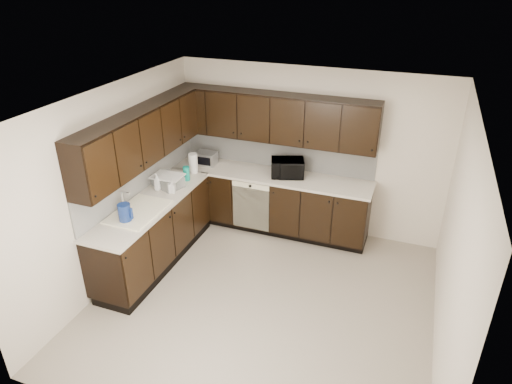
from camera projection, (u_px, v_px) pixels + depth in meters
floor at (263, 301)px, 5.66m from camera, size 4.00×4.00×0.00m
ceiling at (265, 104)px, 4.53m from camera, size 4.00×4.00×0.00m
wall_back at (309, 152)px, 6.77m from camera, size 4.00×0.02×2.50m
wall_left at (114, 186)px, 5.72m from camera, size 0.02×4.00×2.50m
wall_right at (455, 249)px, 4.47m from camera, size 0.02×4.00×2.50m
wall_front at (174, 337)px, 3.43m from camera, size 4.00×0.02×2.50m
lower_cabinets at (224, 217)px, 6.72m from camera, size 3.00×2.80×0.90m
countertop at (223, 186)px, 6.49m from camera, size 3.03×2.83×0.04m
backsplash at (215, 162)px, 6.61m from camera, size 3.00×2.80×0.48m
upper_cabinets at (217, 126)px, 6.21m from camera, size 3.00×2.80×0.70m
dishwasher at (251, 203)px, 6.81m from camera, size 0.58×0.04×0.78m
sink at (138, 217)px, 5.78m from camera, size 0.54×0.82×0.42m
microwave at (287, 168)px, 6.67m from camera, size 0.55×0.46×0.26m
soap_bottle_a at (172, 186)px, 6.22m from camera, size 0.12×0.12×0.20m
soap_bottle_b at (157, 181)px, 6.28m from camera, size 0.10×0.10×0.25m
toaster_oven at (206, 158)px, 7.09m from camera, size 0.32×0.24×0.20m
storage_bin at (168, 181)px, 6.40m from camera, size 0.48×0.43×0.16m
blue_pitcher at (125, 213)px, 5.50m from camera, size 0.20×0.20×0.24m
teal_tumbler at (186, 173)px, 6.57m from camera, size 0.09×0.09×0.21m
paper_towel_roll at (193, 163)px, 6.80m from camera, size 0.15×0.15×0.29m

